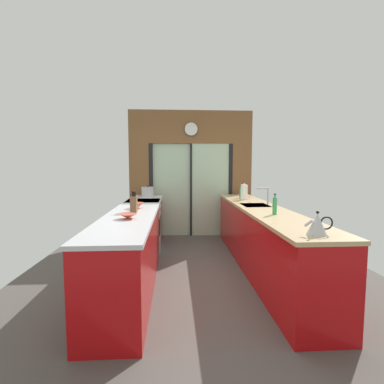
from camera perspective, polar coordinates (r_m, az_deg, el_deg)
name	(u,v)px	position (r m, az deg, el deg)	size (l,w,h in m)	color
ground_plane	(198,263)	(4.62, 1.13, -14.14)	(5.04, 7.60, 0.02)	#4C4742
back_wall_unit	(191,166)	(6.15, -0.21, 5.27)	(2.64, 0.12, 2.70)	brown
left_counter_run	(135,243)	(4.05, -11.44, -9.99)	(0.62, 3.80, 0.92)	#AD0C0F
right_counter_run	(261,238)	(4.36, 13.61, -8.95)	(0.62, 3.80, 0.92)	#AD0C0F
sink_faucet	(266,193)	(4.54, 14.65, -0.26)	(0.19, 0.02, 0.27)	#B7BABC
oven_range	(144,226)	(5.13, -9.70, -6.82)	(0.60, 0.60, 0.92)	#B7BABC
mixing_bowl_near	(128,216)	(3.33, -12.75, -4.75)	(0.21, 0.21, 0.06)	#BC4C38
mixing_bowl_far	(137,205)	(4.10, -10.98, -2.67)	(0.20, 0.20, 0.08)	#BC4C38
knife_block	(134,204)	(3.79, -11.60, -2.39)	(0.08, 0.14, 0.28)	brown
stock_pot	(148,192)	(5.70, -8.88, 0.08)	(0.25, 0.25, 0.21)	#B7BABC
kettle	(317,224)	(2.73, 23.89, -5.93)	(0.26, 0.17, 0.21)	#B7BABC
soap_bottle_near	(275,205)	(3.69, 16.28, -2.62)	(0.05, 0.05, 0.26)	#339E56
soap_bottle_far	(241,193)	(5.41, 9.82, -0.14)	(0.06, 0.06, 0.24)	#339E56
paper_towel_roll	(244,192)	(5.17, 10.43, -0.05)	(0.14, 0.14, 0.30)	#B7BABC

